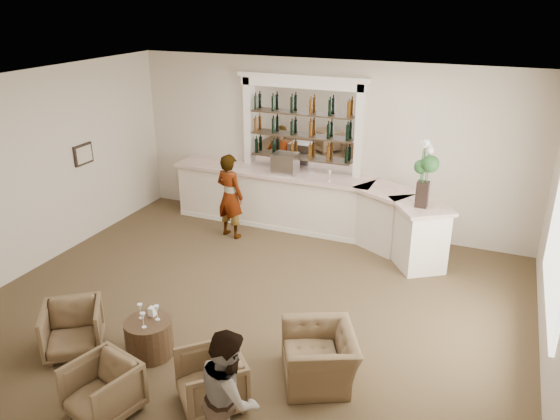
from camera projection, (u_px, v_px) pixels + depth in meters
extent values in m
plane|color=brown|center=(251.00, 308.00, 8.23)|extent=(8.00, 8.00, 0.00)
cube|color=beige|center=(327.00, 146.00, 10.61)|extent=(8.00, 0.04, 3.30)
cube|color=beige|center=(32.00, 173.00, 9.05)|extent=(0.04, 7.00, 3.30)
cube|color=silver|center=(246.00, 87.00, 7.00)|extent=(8.00, 7.00, 0.04)
cube|color=black|center=(83.00, 154.00, 10.07)|extent=(0.04, 0.46, 0.38)
cube|color=beige|center=(84.00, 154.00, 10.06)|extent=(0.01, 0.38, 0.30)
cube|color=white|center=(273.00, 198.00, 11.08)|extent=(4.00, 0.70, 1.08)
cube|color=beige|center=(272.00, 172.00, 10.85)|extent=(4.10, 0.82, 0.06)
cube|color=white|center=(385.00, 220.00, 10.04)|extent=(1.12, 1.04, 1.08)
cube|color=beige|center=(387.00, 191.00, 9.81)|extent=(1.27, 1.19, 0.06)
cube|color=white|center=(419.00, 237.00, 9.34)|extent=(1.08, 1.14, 1.08)
cube|color=beige|center=(422.00, 206.00, 9.11)|extent=(1.24, 1.29, 0.06)
cube|color=white|center=(266.00, 226.00, 10.98)|extent=(4.00, 0.06, 0.10)
cube|color=white|center=(303.00, 129.00, 10.66)|extent=(2.15, 0.02, 1.65)
cube|color=white|center=(249.00, 148.00, 11.21)|extent=(0.14, 0.16, 2.90)
cube|color=white|center=(358.00, 161.00, 10.38)|extent=(0.14, 0.16, 2.90)
cube|color=white|center=(302.00, 83.00, 10.28)|extent=(2.52, 0.16, 0.18)
cube|color=white|center=(302.00, 77.00, 10.23)|extent=(2.64, 0.20, 0.08)
cube|color=#36281B|center=(300.00, 158.00, 10.78)|extent=(2.05, 0.20, 0.03)
cube|color=#36281B|center=(301.00, 137.00, 10.61)|extent=(2.05, 0.20, 0.03)
cube|color=#36281B|center=(301.00, 114.00, 10.45)|extent=(2.05, 0.20, 0.03)
cylinder|color=#4A3520|center=(149.00, 338.00, 7.10)|extent=(0.62, 0.62, 0.50)
imported|color=gray|center=(230.00, 196.00, 10.38)|extent=(0.68, 0.53, 1.65)
imported|color=gray|center=(230.00, 396.00, 5.35)|extent=(0.86, 0.92, 1.50)
imported|color=brown|center=(73.00, 329.00, 7.13)|extent=(1.02, 1.03, 0.68)
imported|color=brown|center=(103.00, 389.00, 6.07)|extent=(0.85, 0.87, 0.65)
imported|color=brown|center=(211.00, 381.00, 6.19)|extent=(1.01, 1.01, 0.66)
imported|color=brown|center=(320.00, 356.00, 6.63)|extent=(1.21, 1.26, 0.64)
cube|color=silver|center=(285.00, 164.00, 10.57)|extent=(0.47, 0.40, 0.41)
cube|color=black|center=(422.00, 194.00, 8.94)|extent=(0.19, 0.19, 0.43)
cube|color=white|center=(152.00, 311.00, 7.12)|extent=(0.08, 0.08, 0.12)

